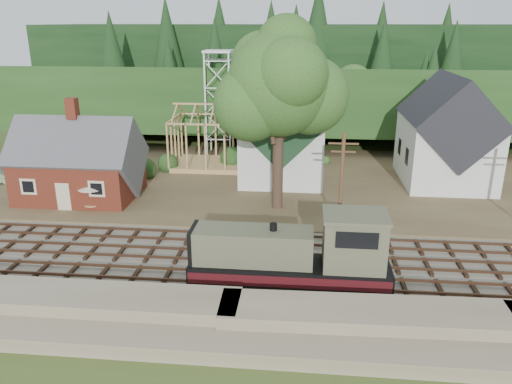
# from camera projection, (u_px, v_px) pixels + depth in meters

# --- Properties ---
(ground) EXTENTS (140.00, 140.00, 0.00)m
(ground) POSITION_uv_depth(u_px,v_px,m) (239.00, 261.00, 34.12)
(ground) COLOR #384C1E
(ground) RESTS_ON ground
(embankment) EXTENTS (64.00, 5.00, 1.60)m
(embankment) POSITION_uv_depth(u_px,v_px,m) (218.00, 335.00, 26.12)
(embankment) COLOR #7F7259
(embankment) RESTS_ON ground
(railroad_bed) EXTENTS (64.00, 11.00, 0.16)m
(railroad_bed) POSITION_uv_depth(u_px,v_px,m) (239.00, 260.00, 34.09)
(railroad_bed) COLOR #726B5B
(railroad_bed) RESTS_ON ground
(village_flat) EXTENTS (64.00, 26.00, 0.30)m
(village_flat) POSITION_uv_depth(u_px,v_px,m) (262.00, 180.00, 51.00)
(village_flat) COLOR brown
(village_flat) RESTS_ON ground
(hillside) EXTENTS (70.00, 28.96, 12.74)m
(hillside) POSITION_uv_depth(u_px,v_px,m) (277.00, 132.00, 73.63)
(hillside) COLOR #1E3F19
(hillside) RESTS_ON ground
(ridge) EXTENTS (80.00, 20.00, 12.00)m
(ridge) POSITION_uv_depth(u_px,v_px,m) (282.00, 113.00, 88.69)
(ridge) COLOR black
(ridge) RESTS_ON ground
(depot) EXTENTS (10.80, 7.41, 9.00)m
(depot) POSITION_uv_depth(u_px,v_px,m) (79.00, 166.00, 44.93)
(depot) COLOR #541E13
(depot) RESTS_ON village_flat
(church) EXTENTS (8.40, 15.17, 13.00)m
(church) POSITION_uv_depth(u_px,v_px,m) (283.00, 129.00, 50.76)
(church) COLOR silver
(church) RESTS_ON village_flat
(farmhouse) EXTENTS (8.40, 10.80, 10.60)m
(farmhouse) POSITION_uv_depth(u_px,v_px,m) (447.00, 137.00, 48.71)
(farmhouse) COLOR silver
(farmhouse) RESTS_ON village_flat
(timber_frame) EXTENTS (8.20, 6.20, 6.99)m
(timber_frame) POSITION_uv_depth(u_px,v_px,m) (211.00, 140.00, 54.32)
(timber_frame) COLOR tan
(timber_frame) RESTS_ON village_flat
(lattice_tower) EXTENTS (3.20, 3.20, 12.12)m
(lattice_tower) POSITION_uv_depth(u_px,v_px,m) (219.00, 71.00, 57.76)
(lattice_tower) COLOR silver
(lattice_tower) RESTS_ON village_flat
(big_tree) EXTENTS (10.90, 8.40, 14.70)m
(big_tree) POSITION_uv_depth(u_px,v_px,m) (281.00, 91.00, 40.07)
(big_tree) COLOR #38281E
(big_tree) RESTS_ON village_flat
(telegraph_pole_near) EXTENTS (2.20, 0.28, 8.00)m
(telegraph_pole_near) POSITION_uv_depth(u_px,v_px,m) (341.00, 182.00, 36.97)
(telegraph_pole_near) COLOR #4C331E
(telegraph_pole_near) RESTS_ON ground
(locomotive) EXTENTS (12.01, 3.00, 4.81)m
(locomotive) POSITION_uv_depth(u_px,v_px,m) (297.00, 255.00, 30.23)
(locomotive) COLOR black
(locomotive) RESTS_ON railroad_bed
(car_blue) EXTENTS (2.97, 3.44, 1.12)m
(car_blue) POSITION_uv_depth(u_px,v_px,m) (98.00, 196.00, 44.31)
(car_blue) COLOR #557DB6
(car_blue) RESTS_ON village_flat
(car_red) EXTENTS (4.86, 3.23, 1.24)m
(car_red) POSITION_uv_depth(u_px,v_px,m) (458.00, 175.00, 50.03)
(car_red) COLOR red
(car_red) RESTS_ON village_flat
(patio_set) EXTENTS (2.06, 2.06, 2.29)m
(patio_set) POSITION_uv_depth(u_px,v_px,m) (90.00, 188.00, 42.11)
(patio_set) COLOR silver
(patio_set) RESTS_ON village_flat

